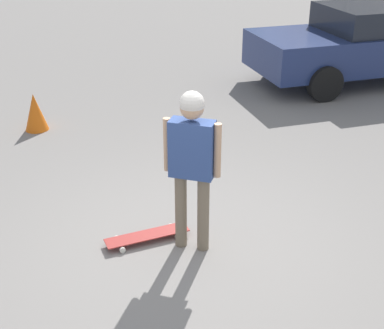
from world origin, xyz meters
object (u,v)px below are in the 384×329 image
(person, at_px, (192,155))
(car_parked_near, at_px, (371,42))
(traffic_cone, at_px, (35,112))
(skateboard, at_px, (147,235))

(person, distance_m, car_parked_near, 7.02)
(person, xyz_separation_m, traffic_cone, (4.12, 0.43, -0.79))
(person, bearing_deg, traffic_cone, 143.81)
(skateboard, height_order, car_parked_near, car_parked_near)
(car_parked_near, xyz_separation_m, traffic_cone, (0.87, 6.65, -0.49))
(car_parked_near, bearing_deg, skateboard, 37.90)
(skateboard, height_order, traffic_cone, traffic_cone)
(person, height_order, car_parked_near, person)
(person, height_order, skateboard, person)
(skateboard, bearing_deg, car_parked_near, -147.61)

